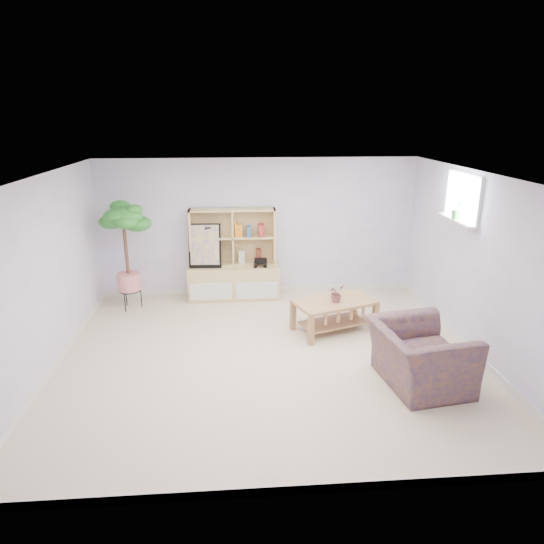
{
  "coord_description": "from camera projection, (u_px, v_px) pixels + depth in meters",
  "views": [
    {
      "loc": [
        -0.41,
        -5.8,
        3.08
      ],
      "look_at": [
        0.07,
        0.33,
        1.08
      ],
      "focal_mm": 32.0,
      "sensor_mm": 36.0,
      "label": 1
    }
  ],
  "objects": [
    {
      "name": "floor",
      "position": [
        269.0,
        356.0,
        6.49
      ],
      "size": [
        5.5,
        5.0,
        0.01
      ],
      "primitive_type": "cube",
      "color": "#CAB694",
      "rests_on": "ground"
    },
    {
      "name": "ceiling",
      "position": [
        268.0,
        175.0,
        5.74
      ],
      "size": [
        5.5,
        5.0,
        0.01
      ],
      "primitive_type": "cube",
      "color": "white",
      "rests_on": "walls"
    },
    {
      "name": "walls",
      "position": [
        268.0,
        271.0,
        6.12
      ],
      "size": [
        5.51,
        5.01,
        2.4
      ],
      "color": "white",
      "rests_on": "floor"
    },
    {
      "name": "baseboard",
      "position": [
        269.0,
        353.0,
        6.47
      ],
      "size": [
        5.5,
        5.0,
        0.1
      ],
      "primitive_type": null,
      "color": "silver",
      "rests_on": "floor"
    },
    {
      "name": "window",
      "position": [
        463.0,
        198.0,
        6.64
      ],
      "size": [
        0.1,
        0.98,
        0.68
      ],
      "primitive_type": null,
      "color": "#C4DCFB",
      "rests_on": "walls"
    },
    {
      "name": "window_sill",
      "position": [
        456.0,
        221.0,
        6.74
      ],
      "size": [
        0.14,
        1.0,
        0.04
      ],
      "primitive_type": "cube",
      "color": "silver",
      "rests_on": "walls"
    },
    {
      "name": "storage_unit",
      "position": [
        233.0,
        255.0,
        8.33
      ],
      "size": [
        1.57,
        0.53,
        1.57
      ],
      "primitive_type": null,
      "color": "tan",
      "rests_on": "floor"
    },
    {
      "name": "poster",
      "position": [
        205.0,
        246.0,
        8.21
      ],
      "size": [
        0.55,
        0.15,
        0.76
      ],
      "primitive_type": null,
      "rotation": [
        0.0,
        0.0,
        -0.04
      ],
      "color": "yellow",
      "rests_on": "storage_unit"
    },
    {
      "name": "toy_truck",
      "position": [
        261.0,
        262.0,
        8.32
      ],
      "size": [
        0.33,
        0.24,
        0.16
      ],
      "primitive_type": null,
      "rotation": [
        0.0,
        0.0,
        -0.09
      ],
      "color": "black",
      "rests_on": "storage_unit"
    },
    {
      "name": "coffee_table",
      "position": [
        334.0,
        316.0,
        7.2
      ],
      "size": [
        1.31,
        0.99,
        0.48
      ],
      "primitive_type": null,
      "rotation": [
        0.0,
        0.0,
        0.35
      ],
      "color": "brown",
      "rests_on": "floor"
    },
    {
      "name": "table_plant",
      "position": [
        336.0,
        293.0,
        7.06
      ],
      "size": [
        0.31,
        0.31,
        0.26
      ],
      "primitive_type": "imported",
      "rotation": [
        0.0,
        0.0,
        0.73
      ],
      "color": "#1C4B24",
      "rests_on": "coffee_table"
    },
    {
      "name": "floor_tree",
      "position": [
        127.0,
        257.0,
        7.84
      ],
      "size": [
        0.74,
        0.74,
        1.79
      ],
      "primitive_type": null,
      "rotation": [
        0.0,
        0.0,
        0.13
      ],
      "color": "#2B6B33",
      "rests_on": "floor"
    },
    {
      "name": "armchair",
      "position": [
        420.0,
        352.0,
        5.71
      ],
      "size": [
        1.13,
        1.26,
        0.83
      ],
      "primitive_type": "imported",
      "rotation": [
        0.0,
        0.0,
        1.72
      ],
      "color": "navy",
      "rests_on": "floor"
    },
    {
      "name": "sill_plant",
      "position": [
        457.0,
        209.0,
        6.72
      ],
      "size": [
        0.17,
        0.15,
        0.27
      ],
      "primitive_type": "imported",
      "rotation": [
        0.0,
        0.0,
        0.25
      ],
      "color": "#2B6B33",
      "rests_on": "window_sill"
    }
  ]
}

